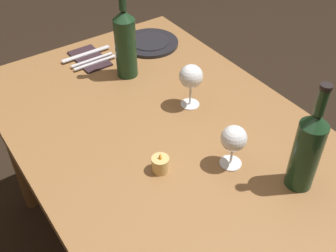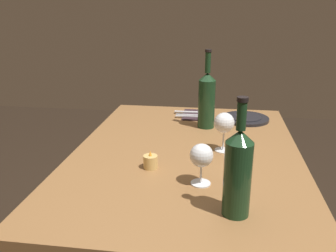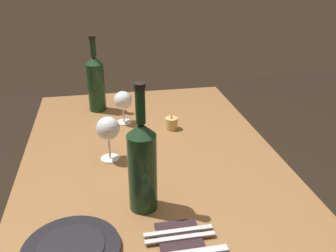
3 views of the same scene
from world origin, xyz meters
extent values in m
plane|color=black|center=(0.00, 0.00, 0.00)|extent=(6.00, 6.00, 0.00)
cube|color=olive|center=(0.00, 0.00, 0.72)|extent=(1.30, 0.90, 0.04)
cylinder|color=brown|center=(0.58, -0.38, 0.35)|extent=(0.06, 0.06, 0.70)
cylinder|color=brown|center=(0.58, 0.38, 0.35)|extent=(0.06, 0.06, 0.70)
cylinder|color=white|center=(0.02, -0.15, 0.74)|extent=(0.07, 0.07, 0.00)
cylinder|color=white|center=(0.02, -0.15, 0.78)|extent=(0.01, 0.01, 0.08)
sphere|color=white|center=(0.02, -0.15, 0.86)|extent=(0.08, 0.08, 0.08)
cylinder|color=maroon|center=(0.02, -0.15, 0.85)|extent=(0.06, 0.06, 0.02)
cylinder|color=white|center=(-0.27, -0.07, 0.74)|extent=(0.07, 0.07, 0.00)
cylinder|color=white|center=(-0.27, -0.07, 0.78)|extent=(0.01, 0.01, 0.07)
sphere|color=white|center=(-0.27, -0.07, 0.84)|extent=(0.08, 0.08, 0.08)
cylinder|color=maroon|center=(-0.27, -0.07, 0.84)|extent=(0.06, 0.06, 0.03)
cylinder|color=#19381E|center=(-0.44, -0.18, 0.85)|extent=(0.08, 0.08, 0.22)
cone|color=#19381E|center=(-0.44, -0.18, 0.97)|extent=(0.08, 0.08, 0.03)
cylinder|color=#19381E|center=(-0.44, -0.18, 1.03)|extent=(0.03, 0.03, 0.08)
cylinder|color=black|center=(-0.44, -0.18, 1.07)|extent=(0.03, 0.03, 0.01)
cylinder|color=#19381E|center=(0.31, -0.06, 0.85)|extent=(0.08, 0.08, 0.23)
cone|color=#19381E|center=(0.31, -0.06, 0.99)|extent=(0.08, 0.08, 0.03)
cylinder|color=#DBB266|center=(-0.18, 0.11, 0.76)|extent=(0.05, 0.05, 0.05)
cylinder|color=white|center=(-0.18, 0.11, 0.76)|extent=(0.04, 0.04, 0.03)
cone|color=#F99E2D|center=(-0.18, 0.11, 0.80)|extent=(0.01, 0.01, 0.02)
cylinder|color=black|center=(0.46, -0.26, 0.75)|extent=(0.24, 0.24, 0.01)
cylinder|color=black|center=(0.46, -0.26, 0.76)|extent=(0.16, 0.16, 0.00)
cube|color=#2D1E23|center=(0.49, 0.01, 0.74)|extent=(0.19, 0.11, 0.01)
cube|color=silver|center=(0.47, 0.01, 0.75)|extent=(0.02, 0.18, 0.00)
cube|color=silver|center=(0.44, 0.01, 0.75)|extent=(0.02, 0.18, 0.00)
cube|color=silver|center=(0.52, 0.01, 0.75)|extent=(0.02, 0.21, 0.00)
camera|label=1|loc=(-0.89, 0.57, 1.64)|focal=44.71mm
camera|label=2|loc=(-1.35, -0.12, 1.30)|focal=38.88mm
camera|label=3|loc=(1.17, -0.15, 1.40)|focal=39.47mm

